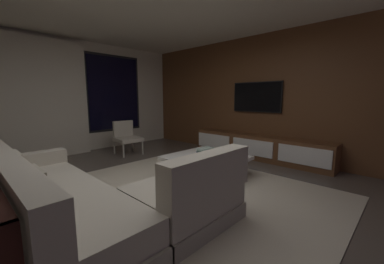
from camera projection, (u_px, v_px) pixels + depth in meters
floor at (161, 199)px, 3.07m from camera, size 9.20×9.20×0.00m
back_wall_with_window at (59, 97)px, 5.29m from camera, size 6.60×0.30×2.70m
media_wall at (269, 97)px, 5.06m from camera, size 0.12×7.80×2.70m
area_rug at (185, 193)px, 3.25m from camera, size 3.20×3.80×0.01m
sectional_couch at (92, 202)px, 2.33m from camera, size 1.98×2.50×0.82m
coffee_table at (206, 166)px, 3.90m from camera, size 1.16×1.16×0.36m
book_stack_on_coffee_table at (205, 151)px, 4.04m from camera, size 0.30×0.23×0.11m
accent_chair_near_window at (126, 136)px, 5.52m from camera, size 0.59×0.60×0.78m
media_console at (259, 148)px, 5.05m from camera, size 0.46×3.10×0.52m
mounted_tv at (257, 97)px, 5.15m from camera, size 0.05×1.15×0.67m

